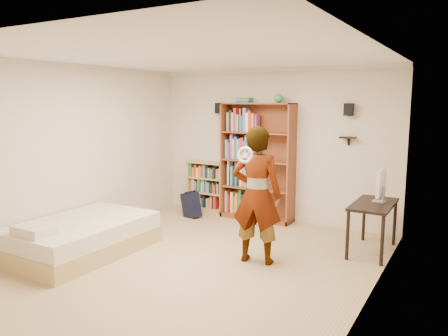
{
  "coord_description": "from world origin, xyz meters",
  "views": [
    {
      "loc": [
        3.14,
        -4.68,
        2.14
      ],
      "look_at": [
        0.09,
        0.6,
        1.2
      ],
      "focal_mm": 35.0,
      "sensor_mm": 36.0,
      "label": 1
    }
  ],
  "objects_px": {
    "tall_bookshelf": "(257,162)",
    "daybed": "(82,233)",
    "computer_desk": "(372,228)",
    "low_bookshelf": "(207,187)",
    "person": "(257,195)"
  },
  "relations": [
    {
      "from": "low_bookshelf",
      "to": "person",
      "type": "relative_size",
      "value": 0.53
    },
    {
      "from": "tall_bookshelf",
      "to": "person",
      "type": "bearing_deg",
      "value": -64.41
    },
    {
      "from": "low_bookshelf",
      "to": "person",
      "type": "distance_m",
      "value": 2.84
    },
    {
      "from": "tall_bookshelf",
      "to": "low_bookshelf",
      "type": "height_order",
      "value": "tall_bookshelf"
    },
    {
      "from": "tall_bookshelf",
      "to": "daybed",
      "type": "relative_size",
      "value": 1.06
    },
    {
      "from": "daybed",
      "to": "person",
      "type": "height_order",
      "value": "person"
    },
    {
      "from": "daybed",
      "to": "computer_desk",
      "type": "bearing_deg",
      "value": 30.56
    },
    {
      "from": "tall_bookshelf",
      "to": "computer_desk",
      "type": "relative_size",
      "value": 2.0
    },
    {
      "from": "low_bookshelf",
      "to": "daybed",
      "type": "relative_size",
      "value": 0.49
    },
    {
      "from": "tall_bookshelf",
      "to": "computer_desk",
      "type": "distance_m",
      "value": 2.41
    },
    {
      "from": "tall_bookshelf",
      "to": "computer_desk",
      "type": "bearing_deg",
      "value": -18.95
    },
    {
      "from": "daybed",
      "to": "person",
      "type": "xyz_separation_m",
      "value": [
        2.29,
        0.93,
        0.62
      ]
    },
    {
      "from": "daybed",
      "to": "tall_bookshelf",
      "type": "bearing_deg",
      "value": 64.26
    },
    {
      "from": "low_bookshelf",
      "to": "computer_desk",
      "type": "relative_size",
      "value": 0.93
    },
    {
      "from": "tall_bookshelf",
      "to": "person",
      "type": "xyz_separation_m",
      "value": [
        0.92,
        -1.92,
        -0.14
      ]
    }
  ]
}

